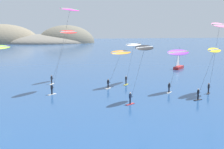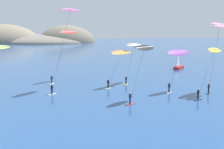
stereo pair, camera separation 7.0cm
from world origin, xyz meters
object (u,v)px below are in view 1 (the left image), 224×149
(kitesurfer_red, at_px, (67,36))
(kitesurfer_yellow, at_px, (213,55))
(kitesurfer_white, at_px, (133,47))
(kitesurfer_magenta, at_px, (69,16))
(sailboat_near, at_px, (179,66))
(kitesurfer_black, at_px, (143,52))
(kitesurfer_pink, at_px, (219,29))
(kitesurfer_purple, at_px, (178,55))
(kitesurfer_orange, at_px, (120,55))

(kitesurfer_red, bearing_deg, kitesurfer_yellow, -41.30)
(kitesurfer_white, relative_size, kitesurfer_magenta, 0.55)
(kitesurfer_white, bearing_deg, sailboat_near, 41.17)
(kitesurfer_red, bearing_deg, kitesurfer_black, -64.09)
(sailboat_near, height_order, kitesurfer_pink, kitesurfer_pink)
(kitesurfer_black, bearing_deg, kitesurfer_red, 115.91)
(kitesurfer_yellow, bearing_deg, kitesurfer_red, 138.70)
(kitesurfer_white, bearing_deg, kitesurfer_magenta, -165.04)
(kitesurfer_white, bearing_deg, kitesurfer_purple, -62.90)
(kitesurfer_purple, bearing_deg, kitesurfer_pink, -12.43)
(kitesurfer_orange, relative_size, kitesurfer_red, 0.64)
(kitesurfer_white, bearing_deg, kitesurfer_pink, -43.68)
(kitesurfer_yellow, distance_m, kitesurfer_white, 15.65)
(kitesurfer_white, height_order, kitesurfer_black, kitesurfer_black)
(kitesurfer_purple, height_order, kitesurfer_magenta, kitesurfer_magenta)
(kitesurfer_purple, distance_m, kitesurfer_magenta, 19.23)
(kitesurfer_orange, xyz_separation_m, kitesurfer_black, (0.51, -10.59, 1.28))
(kitesurfer_yellow, xyz_separation_m, kitesurfer_pink, (2.43, 2.39, 3.85))
(sailboat_near, xyz_separation_m, kitesurfer_yellow, (-9.13, -28.59, 5.74))
(kitesurfer_orange, distance_m, kitesurfer_black, 10.68)
(kitesurfer_pink, bearing_deg, kitesurfer_orange, 152.33)
(sailboat_near, relative_size, kitesurfer_red, 0.56)
(kitesurfer_orange, xyz_separation_m, kitesurfer_magenta, (-9.00, -0.34, 6.77))
(kitesurfer_red, height_order, kitesurfer_black, kitesurfer_red)
(sailboat_near, xyz_separation_m, kitesurfer_purple, (-13.11, -24.79, 5.45))
(kitesurfer_pink, bearing_deg, kitesurfer_white, 136.32)
(kitesurfer_pink, distance_m, kitesurfer_red, 28.12)
(kitesurfer_purple, bearing_deg, kitesurfer_red, 139.30)
(kitesurfer_yellow, distance_m, kitesurfer_pink, 5.14)
(kitesurfer_orange, xyz_separation_m, kitesurfer_white, (3.44, 2.98, 1.13))
(kitesurfer_orange, distance_m, kitesurfer_magenta, 11.26)
(kitesurfer_orange, height_order, kitesurfer_red, kitesurfer_red)
(kitesurfer_yellow, bearing_deg, kitesurfer_black, -177.26)
(sailboat_near, bearing_deg, kitesurfer_orange, -138.88)
(kitesurfer_yellow, xyz_separation_m, kitesurfer_red, (-20.76, 18.24, 2.47))
(kitesurfer_orange, bearing_deg, kitesurfer_white, 40.87)
(kitesurfer_pink, height_order, kitesurfer_white, kitesurfer_pink)
(sailboat_near, xyz_separation_m, kitesurfer_pink, (-6.70, -26.20, 9.59))
(kitesurfer_pink, bearing_deg, kitesurfer_purple, 167.57)
(kitesurfer_white, distance_m, kitesurfer_red, 13.31)
(kitesurfer_red, bearing_deg, kitesurfer_orange, -43.59)
(sailboat_near, bearing_deg, kitesurfer_pink, -104.34)
(kitesurfer_white, distance_m, kitesurfer_black, 13.88)
(sailboat_near, xyz_separation_m, kitesurfer_red, (-29.89, -10.35, 8.22))
(kitesurfer_orange, bearing_deg, kitesurfer_purple, -37.36)
(kitesurfer_red, bearing_deg, kitesurfer_pink, -34.35)
(kitesurfer_orange, height_order, kitesurfer_black, kitesurfer_black)
(kitesurfer_purple, distance_m, kitesurfer_black, 8.85)
(kitesurfer_pink, relative_size, kitesurfer_purple, 1.63)
(kitesurfer_orange, height_order, kitesurfer_magenta, kitesurfer_magenta)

